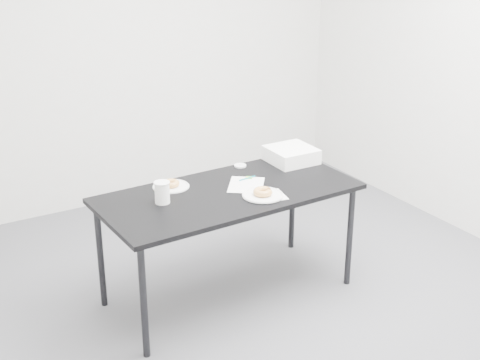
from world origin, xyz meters
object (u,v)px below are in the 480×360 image
pen (247,178)px  coffee_cup (162,192)px  bakery_box (291,155)px  plate_near (263,195)px  scorecard (246,185)px  donut_near (263,192)px  table (228,199)px  plate_far (171,186)px  donut_far (171,183)px

pen → coffee_cup: bearing=179.8°
bakery_box → pen: bearing=-162.8°
plate_near → coffee_cup: coffee_cup is taller
pen → plate_near: size_ratio=0.50×
scorecard → coffee_cup: bearing=-144.8°
donut_near → coffee_cup: bearing=158.7°
table → plate_near: plate_near is taller
table → donut_near: donut_near is taller
donut_near → plate_far: size_ratio=0.51×
scorecard → donut_far: 0.47m
table → plate_near: bearing=-53.6°
donut_far → coffee_cup: coffee_cup is taller
plate_far → table: bearing=-41.2°
pen → bakery_box: bakery_box is taller
pen → bakery_box: 0.45m
plate_far → bakery_box: bearing=-0.3°
donut_far → plate_near: bearing=-45.1°
donut_near → coffee_cup: coffee_cup is taller
pen → coffee_cup: 0.64m
table → coffee_cup: bearing=172.2°
table → plate_near: size_ratio=6.46×
plate_near → coffee_cup: 0.61m
plate_near → donut_far: (-0.42, 0.42, 0.02)m
plate_far → donut_far: size_ratio=2.13×
plate_near → donut_near: (0.00, 0.00, 0.02)m
coffee_cup → table: bearing=-5.8°
bakery_box → coffee_cup: bearing=-168.9°
scorecard → donut_far: bearing=-170.0°
scorecard → bakery_box: bearing=59.9°
table → bakery_box: size_ratio=5.42×
scorecard → plate_far: size_ratio=1.18×
pen → plate_far: 0.50m
bakery_box → donut_near: bearing=-139.2°
table → coffee_cup: size_ratio=12.16×
coffee_cup → donut_far: bearing=53.3°
bakery_box → donut_far: bearing=-179.5°
donut_near → donut_far: bearing=134.9°
plate_near → coffee_cup: (-0.56, 0.22, 0.06)m
pen → plate_near: (-0.06, -0.29, 0.00)m
table → donut_near: 0.24m
scorecard → donut_near: (-0.01, -0.21, 0.03)m
plate_near → plate_far: 0.59m
donut_far → bakery_box: bearing=-0.3°
plate_near → donut_near: bearing=0.0°
donut_near → bakery_box: (0.49, 0.41, 0.02)m
bakery_box → scorecard: bearing=-156.1°
scorecard → bakery_box: (0.49, 0.21, 0.05)m
scorecard → pen: bearing=91.7°
donut_far → coffee_cup: 0.25m
table → scorecard: 0.16m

